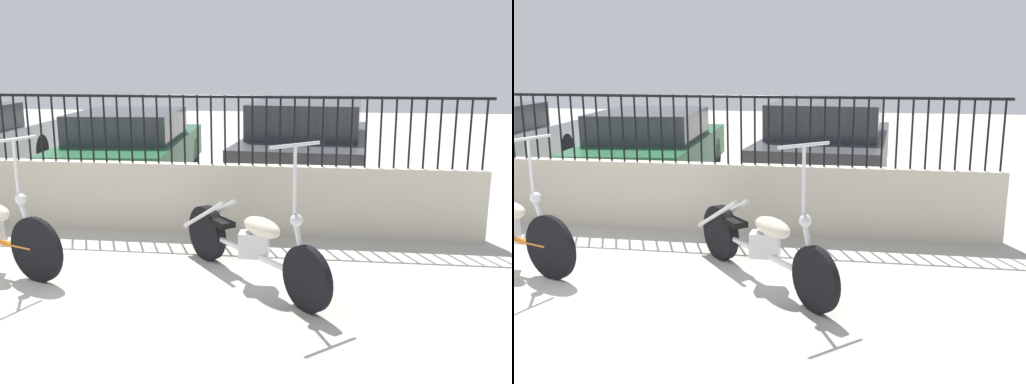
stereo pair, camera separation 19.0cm
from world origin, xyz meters
TOP-DOWN VIEW (x-y plane):
  - low_wall at (0.00, 2.67)m, footprint 10.38×0.18m
  - fence_railing at (-0.00, 2.67)m, footprint 10.38×0.04m
  - motorcycle_white at (2.55, 1.14)m, footprint 1.65×1.76m
  - car_green at (0.01, 5.23)m, footprint 2.16×4.41m
  - car_dark_grey at (2.99, 5.40)m, footprint 2.15×4.29m

SIDE VIEW (x-z plane):
  - motorcycle_white at x=2.55m, z-range -0.33..1.10m
  - low_wall at x=0.00m, z-range 0.00..0.86m
  - car_green at x=0.01m, z-range 0.01..1.29m
  - car_dark_grey at x=2.99m, z-range 0.00..1.44m
  - fence_railing at x=0.00m, z-range 0.98..1.82m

